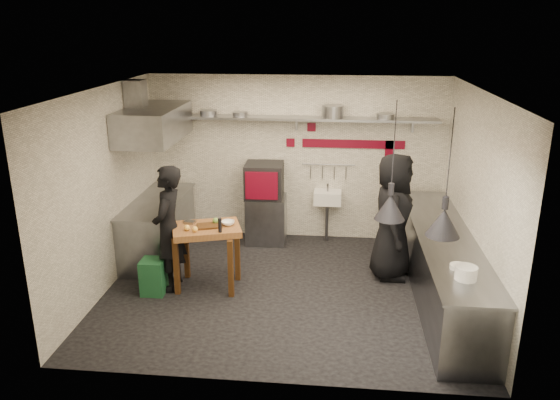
# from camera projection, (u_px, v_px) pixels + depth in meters

# --- Properties ---
(floor) EXTENTS (5.00, 5.00, 0.00)m
(floor) POSITION_uv_depth(u_px,v_px,m) (285.00, 290.00, 7.74)
(floor) COLOR black
(floor) RESTS_ON ground
(ceiling) EXTENTS (5.00, 5.00, 0.00)m
(ceiling) POSITION_uv_depth(u_px,v_px,m) (285.00, 90.00, 6.87)
(ceiling) COLOR beige
(ceiling) RESTS_ON floor
(wall_back) EXTENTS (5.00, 0.04, 2.80)m
(wall_back) POSITION_uv_depth(u_px,v_px,m) (296.00, 159.00, 9.29)
(wall_back) COLOR white
(wall_back) RESTS_ON floor
(wall_front) EXTENTS (5.00, 0.04, 2.80)m
(wall_front) POSITION_uv_depth(u_px,v_px,m) (265.00, 261.00, 5.32)
(wall_front) COLOR white
(wall_front) RESTS_ON floor
(wall_left) EXTENTS (0.04, 4.20, 2.80)m
(wall_left) POSITION_uv_depth(u_px,v_px,m) (105.00, 190.00, 7.55)
(wall_left) COLOR white
(wall_left) RESTS_ON floor
(wall_right) EXTENTS (0.04, 4.20, 2.80)m
(wall_right) POSITION_uv_depth(u_px,v_px,m) (477.00, 202.00, 7.06)
(wall_right) COLOR white
(wall_right) RESTS_ON floor
(red_band_horiz) EXTENTS (1.70, 0.02, 0.14)m
(red_band_horiz) POSITION_uv_depth(u_px,v_px,m) (353.00, 144.00, 9.09)
(red_band_horiz) COLOR maroon
(red_band_horiz) RESTS_ON wall_back
(red_band_vert) EXTENTS (0.14, 0.02, 1.10)m
(red_band_vert) POSITION_uv_depth(u_px,v_px,m) (388.00, 173.00, 9.18)
(red_band_vert) COLOR maroon
(red_band_vert) RESTS_ON wall_back
(red_tile_a) EXTENTS (0.14, 0.02, 0.14)m
(red_tile_a) POSITION_uv_depth(u_px,v_px,m) (312.00, 127.00, 9.08)
(red_tile_a) COLOR maroon
(red_tile_a) RESTS_ON wall_back
(red_tile_b) EXTENTS (0.14, 0.02, 0.14)m
(red_tile_b) POSITION_uv_depth(u_px,v_px,m) (291.00, 143.00, 9.19)
(red_tile_b) COLOR maroon
(red_tile_b) RESTS_ON wall_back
(back_shelf) EXTENTS (4.60, 0.34, 0.04)m
(back_shelf) POSITION_uv_depth(u_px,v_px,m) (296.00, 118.00, 8.90)
(back_shelf) COLOR slate
(back_shelf) RESTS_ON wall_back
(shelf_bracket_left) EXTENTS (0.04, 0.06, 0.24)m
(shelf_bracket_left) POSITION_uv_depth(u_px,v_px,m) (185.00, 121.00, 9.25)
(shelf_bracket_left) COLOR slate
(shelf_bracket_left) RESTS_ON wall_back
(shelf_bracket_mid) EXTENTS (0.04, 0.06, 0.24)m
(shelf_bracket_mid) POSITION_uv_depth(u_px,v_px,m) (297.00, 123.00, 9.07)
(shelf_bracket_mid) COLOR slate
(shelf_bracket_mid) RESTS_ON wall_back
(shelf_bracket_right) EXTENTS (0.04, 0.06, 0.24)m
(shelf_bracket_right) POSITION_uv_depth(u_px,v_px,m) (413.00, 125.00, 8.88)
(shelf_bracket_right) COLOR slate
(shelf_bracket_right) RESTS_ON wall_back
(pan_far_left) EXTENTS (0.34, 0.34, 0.09)m
(pan_far_left) POSITION_uv_depth(u_px,v_px,m) (209.00, 113.00, 9.02)
(pan_far_left) COLOR slate
(pan_far_left) RESTS_ON back_shelf
(pan_mid_left) EXTENTS (0.27, 0.27, 0.07)m
(pan_mid_left) POSITION_uv_depth(u_px,v_px,m) (240.00, 114.00, 8.97)
(pan_mid_left) COLOR slate
(pan_mid_left) RESTS_ON back_shelf
(stock_pot) EXTENTS (0.42, 0.42, 0.20)m
(stock_pot) POSITION_uv_depth(u_px,v_px,m) (333.00, 112.00, 8.80)
(stock_pot) COLOR slate
(stock_pot) RESTS_ON back_shelf
(pan_right) EXTENTS (0.31, 0.31, 0.08)m
(pan_right) POSITION_uv_depth(u_px,v_px,m) (385.00, 116.00, 8.74)
(pan_right) COLOR slate
(pan_right) RESTS_ON back_shelf
(oven_stand) EXTENTS (0.68, 0.62, 0.80)m
(oven_stand) POSITION_uv_depth(u_px,v_px,m) (266.00, 219.00, 9.34)
(oven_stand) COLOR slate
(oven_stand) RESTS_ON floor
(combi_oven) EXTENTS (0.64, 0.60, 0.58)m
(combi_oven) POSITION_uv_depth(u_px,v_px,m) (264.00, 180.00, 9.14)
(combi_oven) COLOR black
(combi_oven) RESTS_ON oven_stand
(oven_door) EXTENTS (0.53, 0.05, 0.46)m
(oven_door) POSITION_uv_depth(u_px,v_px,m) (262.00, 186.00, 8.84)
(oven_door) COLOR maroon
(oven_door) RESTS_ON combi_oven
(oven_glass) EXTENTS (0.32, 0.02, 0.34)m
(oven_glass) POSITION_uv_depth(u_px,v_px,m) (261.00, 186.00, 8.85)
(oven_glass) COLOR black
(oven_glass) RESTS_ON oven_door
(hand_sink) EXTENTS (0.46, 0.34, 0.22)m
(hand_sink) POSITION_uv_depth(u_px,v_px,m) (327.00, 197.00, 9.26)
(hand_sink) COLOR white
(hand_sink) RESTS_ON wall_back
(sink_tap) EXTENTS (0.03, 0.03, 0.14)m
(sink_tap) POSITION_uv_depth(u_px,v_px,m) (328.00, 187.00, 9.20)
(sink_tap) COLOR slate
(sink_tap) RESTS_ON hand_sink
(sink_drain) EXTENTS (0.06, 0.06, 0.66)m
(sink_drain) POSITION_uv_depth(u_px,v_px,m) (327.00, 223.00, 9.36)
(sink_drain) COLOR slate
(sink_drain) RESTS_ON floor
(utensil_rail) EXTENTS (0.90, 0.02, 0.02)m
(utensil_rail) POSITION_uv_depth(u_px,v_px,m) (329.00, 165.00, 9.22)
(utensil_rail) COLOR slate
(utensil_rail) RESTS_ON wall_back
(counter_right) EXTENTS (0.70, 3.80, 0.90)m
(counter_right) POSITION_uv_depth(u_px,v_px,m) (442.00, 267.00, 7.39)
(counter_right) COLOR slate
(counter_right) RESTS_ON floor
(counter_right_top) EXTENTS (0.76, 3.90, 0.03)m
(counter_right_top) POSITION_uv_depth(u_px,v_px,m) (445.00, 236.00, 7.25)
(counter_right_top) COLOR slate
(counter_right_top) RESTS_ON counter_right
(plate_stack) EXTENTS (0.25, 0.25, 0.15)m
(plate_stack) POSITION_uv_depth(u_px,v_px,m) (466.00, 273.00, 5.96)
(plate_stack) COLOR white
(plate_stack) RESTS_ON counter_right_top
(small_bowl_right) EXTENTS (0.25, 0.25, 0.05)m
(small_bowl_right) POSITION_uv_depth(u_px,v_px,m) (459.00, 267.00, 6.24)
(small_bowl_right) COLOR white
(small_bowl_right) RESTS_ON counter_right_top
(counter_left) EXTENTS (0.70, 1.90, 0.90)m
(counter_left) POSITION_uv_depth(u_px,v_px,m) (158.00, 228.00, 8.80)
(counter_left) COLOR slate
(counter_left) RESTS_ON floor
(counter_left_top) EXTENTS (0.76, 2.00, 0.03)m
(counter_left_top) POSITION_uv_depth(u_px,v_px,m) (156.00, 201.00, 8.66)
(counter_left_top) COLOR slate
(counter_left_top) RESTS_ON counter_left
(extractor_hood) EXTENTS (0.78, 1.60, 0.50)m
(extractor_hood) POSITION_uv_depth(u_px,v_px,m) (154.00, 124.00, 8.27)
(extractor_hood) COLOR slate
(extractor_hood) RESTS_ON ceiling
(hood_duct) EXTENTS (0.28, 0.28, 0.50)m
(hood_duct) POSITION_uv_depth(u_px,v_px,m) (136.00, 97.00, 8.17)
(hood_duct) COLOR slate
(hood_duct) RESTS_ON ceiling
(green_bin) EXTENTS (0.32, 0.32, 0.50)m
(green_bin) POSITION_uv_depth(u_px,v_px,m) (153.00, 277.00, 7.58)
(green_bin) COLOR #1A542D
(green_bin) RESTS_ON floor
(prep_table) EXTENTS (1.07, 0.89, 0.92)m
(prep_table) POSITION_uv_depth(u_px,v_px,m) (208.00, 257.00, 7.70)
(prep_table) COLOR #945F31
(prep_table) RESTS_ON floor
(cutting_board) EXTENTS (0.39, 0.33, 0.02)m
(cutting_board) POSITION_uv_depth(u_px,v_px,m) (209.00, 226.00, 7.55)
(cutting_board) COLOR #472810
(cutting_board) RESTS_ON prep_table
(pepper_mill) EXTENTS (0.06, 0.06, 0.20)m
(pepper_mill) POSITION_uv_depth(u_px,v_px,m) (220.00, 225.00, 7.32)
(pepper_mill) COLOR black
(pepper_mill) RESTS_ON prep_table
(lemon_a) EXTENTS (0.09, 0.09, 0.08)m
(lemon_a) POSITION_uv_depth(u_px,v_px,m) (187.00, 228.00, 7.40)
(lemon_a) COLOR #FFBF48
(lemon_a) RESTS_ON prep_table
(lemon_b) EXTENTS (0.10, 0.10, 0.08)m
(lemon_b) POSITION_uv_depth(u_px,v_px,m) (195.00, 229.00, 7.35)
(lemon_b) COLOR #FFBF48
(lemon_b) RESTS_ON prep_table
(veg_ball) EXTENTS (0.10, 0.10, 0.09)m
(veg_ball) POSITION_uv_depth(u_px,v_px,m) (216.00, 221.00, 7.63)
(veg_ball) COLOR olive
(veg_ball) RESTS_ON prep_table
(steel_tray) EXTENTS (0.18, 0.13, 0.03)m
(steel_tray) POSITION_uv_depth(u_px,v_px,m) (189.00, 222.00, 7.68)
(steel_tray) COLOR slate
(steel_tray) RESTS_ON prep_table
(bowl) EXTENTS (0.24, 0.24, 0.06)m
(bowl) POSITION_uv_depth(u_px,v_px,m) (228.00, 223.00, 7.61)
(bowl) COLOR white
(bowl) RESTS_ON prep_table
(heat_lamp_near) EXTENTS (0.46, 0.46, 1.41)m
(heat_lamp_near) POSITION_uv_depth(u_px,v_px,m) (393.00, 162.00, 6.25)
(heat_lamp_near) COLOR black
(heat_lamp_near) RESTS_ON ceiling
(heat_lamp_far) EXTENTS (0.41, 0.41, 1.40)m
(heat_lamp_far) POSITION_uv_depth(u_px,v_px,m) (448.00, 174.00, 5.72)
(heat_lamp_far) COLOR black
(heat_lamp_far) RESTS_ON ceiling
(chef_left) EXTENTS (0.43, 0.66, 1.79)m
(chef_left) POSITION_uv_depth(u_px,v_px,m) (169.00, 229.00, 7.55)
(chef_left) COLOR black
(chef_left) RESTS_ON floor
(chef_right) EXTENTS (0.69, 0.97, 1.87)m
(chef_right) POSITION_uv_depth(u_px,v_px,m) (393.00, 217.00, 7.89)
(chef_right) COLOR black
(chef_right) RESTS_ON floor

